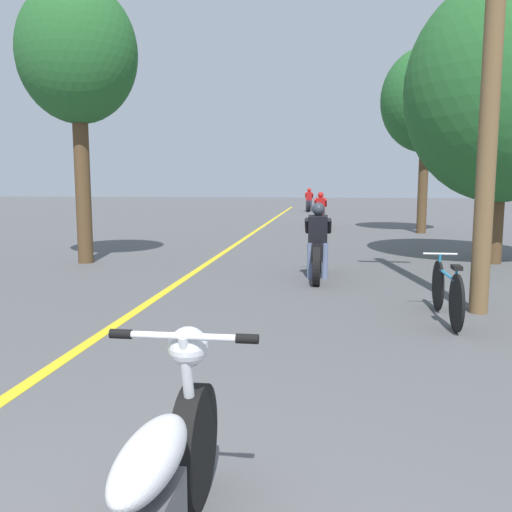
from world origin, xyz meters
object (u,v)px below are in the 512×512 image
Objects in this scene: roadside_tree_left at (77,56)px; bicycle_parked at (447,292)px; utility_pole at (494,34)px; motorcycle_foreground at (155,496)px; motorcycle_rider_far at (309,203)px; motorcycle_rider_lead at (318,250)px; roadside_tree_right_far at (426,101)px; motorcycle_rider_mid at (320,214)px; roadside_tree_right_near at (503,90)px.

roadside_tree_left reaches higher than bicycle_parked.
bicycle_parked is (-0.51, -0.46, -3.19)m from utility_pole.
bicycle_parked is (6.65, -4.04, -3.92)m from roadside_tree_left.
motorcycle_rider_far is at bearing 90.87° from motorcycle_foreground.
motorcycle_rider_lead reaches higher than motorcycle_foreground.
utility_pole is 3.26m from bicycle_parked.
motorcycle_foreground is at bearing -93.81° from motorcycle_rider_lead.
roadside_tree_right_far reaches higher than motorcycle_rider_mid.
utility_pole is at bearing 63.31° from motorcycle_foreground.
roadside_tree_left is at bearing -116.20° from motorcycle_rider_mid.
motorcycle_rider_lead is at bearing 133.06° from utility_pole.
utility_pole is 3.36× the size of motorcycle_rider_lead.
bicycle_parked is at bearing -111.62° from roadside_tree_right_near.
roadside_tree_right_near is 2.73× the size of motorcycle_rider_far.
roadside_tree_left is at bearing 153.46° from utility_pole.
motorcycle_rider_mid is at bearing 90.63° from motorcycle_rider_lead.
roadside_tree_right_far is at bearing 70.29° from motorcycle_rider_lead.
bicycle_parked is (1.67, -2.80, -0.16)m from motorcycle_rider_lead.
utility_pole is 8.04m from roadside_tree_left.
motorcycle_rider_mid is (-0.12, 11.12, -0.01)m from motorcycle_rider_lead.
utility_pole reaches higher than roadside_tree_right_near.
motorcycle_rider_far is (-0.85, 11.45, 0.01)m from motorcycle_rider_mid.
utility_pole is 4.40m from motorcycle_rider_lead.
motorcycle_rider_lead is 1.17× the size of bicycle_parked.
utility_pole is 1.20× the size of roadside_tree_left.
bicycle_parked is at bearing 65.99° from motorcycle_foreground.
utility_pole reaches higher than bicycle_parked.
bicycle_parked is at bearing -31.29° from roadside_tree_left.
roadside_tree_right_far is 12.83m from bicycle_parked.
roadside_tree_right_far is at bearing 93.01° from roadside_tree_right_near.
motorcycle_rider_lead is at bearing -87.54° from motorcycle_rider_far.
motorcycle_rider_lead is (4.98, -1.24, -3.76)m from roadside_tree_left.
utility_pole reaches higher than motorcycle_rider_mid.
roadside_tree_right_near is 5.32m from motorcycle_rider_lead.
motorcycle_rider_mid is at bearing 151.82° from roadside_tree_right_far.
roadside_tree_left is 2.68× the size of motorcycle_rider_far.
bicycle_parked is at bearing -137.88° from utility_pole.
roadside_tree_left is 6.37m from motorcycle_rider_lead.
motorcycle_rider_mid is (-2.30, 13.46, -3.04)m from utility_pole.
roadside_tree_right_near is at bearing 31.98° from motorcycle_rider_lead.
roadside_tree_right_far is at bearing -28.18° from motorcycle_rider_mid.
roadside_tree_left reaches higher than motorcycle_foreground.
roadside_tree_left is at bearing -100.65° from motorcycle_rider_far.
motorcycle_rider_far is at bearing 79.35° from roadside_tree_left.
utility_pole is at bearing -82.79° from motorcycle_rider_far.
roadside_tree_right_far reaches higher than roadside_tree_right_near.
utility_pole is 25.29m from motorcycle_rider_far.
motorcycle_rider_far is at bearing 97.21° from utility_pole.
roadside_tree_left is 11.64m from motorcycle_rider_mid.
roadside_tree_right_far is 3.00× the size of motorcycle_rider_mid.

